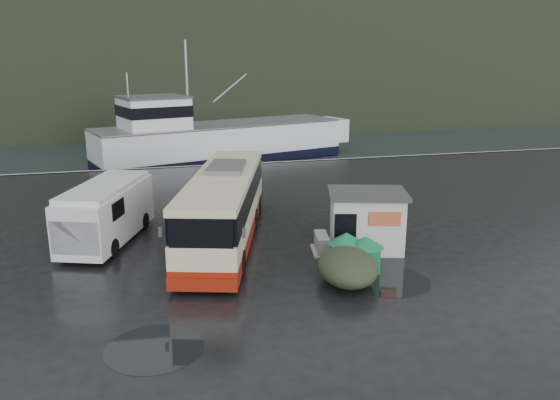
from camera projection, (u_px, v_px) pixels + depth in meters
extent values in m
plane|color=black|center=(237.00, 260.00, 22.24)|extent=(160.00, 160.00, 0.00)
cube|color=black|center=(156.00, 91.00, 125.30)|extent=(300.00, 180.00, 0.02)
cube|color=#999993|center=(192.00, 166.00, 40.98)|extent=(160.00, 0.60, 1.50)
ellipsoid|color=black|center=(168.00, 72.00, 258.82)|extent=(780.00, 540.00, 570.00)
cylinder|color=black|center=(390.00, 281.00, 20.21)|extent=(3.01, 3.01, 0.01)
cylinder|color=black|center=(154.00, 348.00, 15.58)|extent=(2.84, 2.84, 0.01)
cylinder|color=black|center=(336.00, 231.00, 25.96)|extent=(3.47, 3.47, 0.01)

